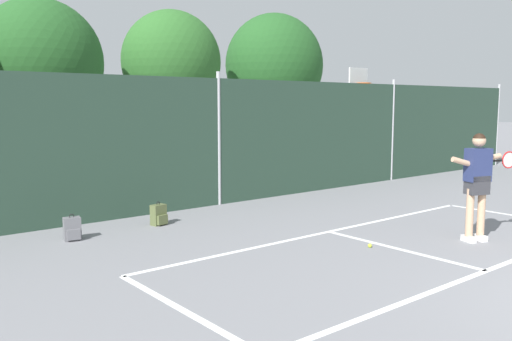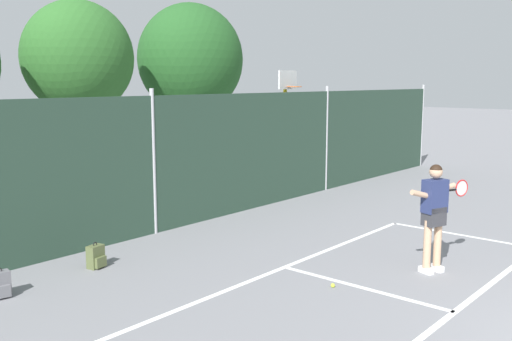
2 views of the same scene
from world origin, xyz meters
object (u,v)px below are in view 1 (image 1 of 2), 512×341
(tennis_ball, at_px, (370,246))
(backpack_grey, at_px, (72,229))
(basketball_hoop, at_px, (357,105))
(tennis_player, at_px, (478,177))
(backpack_olive, at_px, (159,215))

(tennis_ball, bearing_deg, backpack_grey, 135.36)
(basketball_hoop, distance_m, tennis_player, 9.64)
(backpack_grey, bearing_deg, basketball_hoop, 15.91)
(tennis_player, height_order, backpack_olive, tennis_player)
(basketball_hoop, height_order, tennis_player, basketball_hoop)
(basketball_hoop, relative_size, tennis_player, 1.91)
(basketball_hoop, height_order, backpack_grey, basketball_hoop)
(basketball_hoop, xyz_separation_m, backpack_olive, (-9.40, -3.07, -2.12))
(tennis_player, relative_size, backpack_grey, 4.01)
(backpack_grey, relative_size, backpack_olive, 1.00)
(tennis_ball, height_order, backpack_grey, backpack_grey)
(tennis_ball, height_order, backpack_olive, backpack_olive)
(basketball_hoop, bearing_deg, backpack_olive, -161.88)
(basketball_hoop, bearing_deg, backpack_grey, -164.09)
(tennis_ball, bearing_deg, backpack_olive, 117.03)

